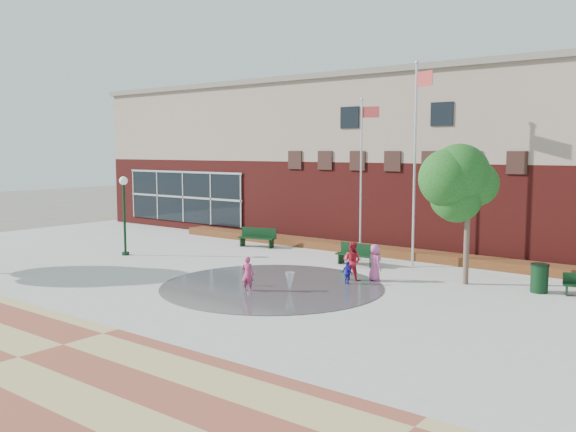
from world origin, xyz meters
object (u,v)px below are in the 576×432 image
Objects in this scene: flagpole_right at (416,153)px; trash_can at (539,278)px; bench_left at (257,241)px; child_splash at (248,274)px; flagpole_left at (362,171)px.

trash_can is at bearing 7.60° from flagpole_right.
bench_left is 1.62× the size of child_splash.
trash_can is at bearing -160.42° from child_splash.
child_splash is (-0.10, -7.84, -3.52)m from flagpole_left.
flagpole_right reaches higher than bench_left.
trash_can is at bearing -20.15° from bench_left.
flagpole_right is 7.54m from trash_can.
flagpole_right is 6.86× the size of child_splash.
flagpole_left is 0.84× the size of flagpole_right.
flagpole_left is at bearing -107.48° from child_splash.
flagpole_left is 7.48m from bench_left.
bench_left is at bearing -154.85° from flagpole_right.
bench_left is (-8.99, -0.07, -4.67)m from flagpole_right.
flagpole_left is 5.75× the size of child_splash.
flagpole_right is at bearing -10.31° from flagpole_left.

